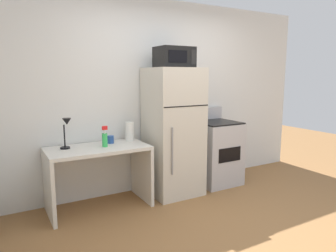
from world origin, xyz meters
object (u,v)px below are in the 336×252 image
spray_bottle (105,139)px  paper_towel_roll (130,131)px  refrigerator (173,132)px  oven_range (216,152)px  coffee_mug (111,139)px  desk_lamp (66,128)px  desk (98,166)px  microwave (174,57)px

spray_bottle → paper_towel_roll: (0.39, 0.19, 0.02)m
refrigerator → oven_range: bearing=1.7°
coffee_mug → spray_bottle: (-0.12, -0.15, 0.05)m
coffee_mug → refrigerator: refrigerator is taller
desk_lamp → desk: bearing=-16.2°
spray_bottle → desk: bearing=160.9°
desk → oven_range: bearing=0.3°
desk_lamp → paper_towel_roll: bearing=4.5°
spray_bottle → refrigerator: bearing=1.0°
desk → oven_range: oven_range is taller
desk → paper_towel_roll: size_ratio=4.89×
paper_towel_roll → microwave: bearing=-19.0°
spray_bottle → oven_range: size_ratio=0.23×
desk_lamp → microwave: microwave is taller
paper_towel_roll → microwave: size_ratio=0.52×
coffee_mug → refrigerator: size_ratio=0.06×
paper_towel_roll → refrigerator: refrigerator is taller
paper_towel_roll → desk: bearing=-161.7°
spray_bottle → paper_towel_roll: spray_bottle is taller
refrigerator → desk_lamp: bearing=175.5°
desk_lamp → microwave: size_ratio=0.77×
desk_lamp → paper_towel_roll: size_ratio=1.47×
spray_bottle → microwave: microwave is taller
microwave → desk_lamp: bearing=174.6°
coffee_mug → oven_range: size_ratio=0.09×
desk → oven_range: (1.77, 0.01, -0.06)m
desk → spray_bottle: 0.34m
desk → paper_towel_roll: (0.48, 0.16, 0.35)m
refrigerator → oven_range: size_ratio=1.53×
refrigerator → microwave: bearing=-89.7°
oven_range → refrigerator: bearing=-178.3°
desk → microwave: microwave is taller
desk_lamp → oven_range: size_ratio=0.32×
spray_bottle → paper_towel_roll: 0.44m
coffee_mug → spray_bottle: size_ratio=0.38×
refrigerator → microwave: (0.00, -0.02, 0.97)m
microwave → desk: bearing=178.2°
desk → desk_lamp: size_ratio=3.33×
spray_bottle → refrigerator: (0.95, 0.02, -0.01)m
desk → paper_towel_roll: paper_towel_roll is taller
coffee_mug → oven_range: (1.57, -0.11, -0.33)m
desk_lamp → paper_towel_roll: 0.81m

